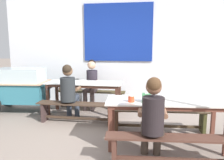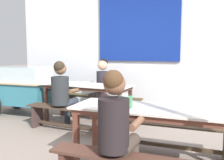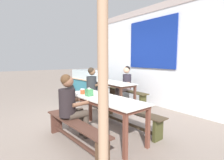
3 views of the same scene
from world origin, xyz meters
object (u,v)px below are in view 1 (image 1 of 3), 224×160
tissue_box (147,98)px  soup_bowl (83,81)px  condiment_jar (131,99)px  bench_far_back (91,96)px  dining_table_far (84,86)px  person_left_back_turned (69,89)px  person_center_facing (91,81)px  person_near_front (153,115)px  bench_near_front (172,146)px  dining_table_near (165,105)px  food_cart (20,86)px  bench_far_front (76,110)px  bench_near_back (159,117)px

tissue_box → soup_bowl: bearing=132.6°
condiment_jar → bench_far_back: bearing=118.3°
dining_table_far → condiment_jar: condiment_jar is taller
person_left_back_turned → tissue_box: 1.91m
bench_far_back → person_left_back_turned: size_ratio=1.46×
dining_table_far → person_left_back_turned: person_left_back_turned is taller
person_center_facing → person_near_front: bearing=-59.7°
dining_table_far → bench_near_front: (1.76, -2.04, -0.38)m
dining_table_near → bench_near_front: bearing=-85.5°
dining_table_near → bench_near_front: (0.05, -0.61, -0.39)m
dining_table_near → person_center_facing: size_ratio=1.53×
bench_near_front → bench_far_back: bearing=123.5°
food_cart → tissue_box: 3.40m
bench_far_front → soup_bowl: size_ratio=9.60×
condiment_jar → person_left_back_turned: bearing=142.2°
dining_table_near → bench_far_front: (-1.71, 0.82, -0.39)m
bench_near_back → bench_near_front: 1.23m
dining_table_near → tissue_box: size_ratio=12.11×
person_left_back_turned → condiment_jar: bearing=-37.8°
person_left_back_turned → tissue_box: (1.60, -1.04, 0.13)m
bench_near_back → person_center_facing: bearing=140.4°
bench_near_back → person_center_facing: size_ratio=1.50×
bench_near_back → condiment_jar: bearing=-121.3°
food_cart → condiment_jar: food_cart is taller
bench_far_front → person_center_facing: size_ratio=1.34×
bench_far_back → bench_near_back: 2.19m
person_center_facing → person_left_back_turned: bearing=-101.1°
bench_near_back → dining_table_near: bearing=-85.5°
dining_table_near → person_center_facing: bearing=130.6°
person_near_front → dining_table_near: bearing=69.6°
food_cart → person_center_facing: bearing=19.1°
dining_table_far → person_center_facing: 0.54m
dining_table_far → soup_bowl: soup_bowl is taller
dining_table_far → food_cart: (-1.60, -0.03, -0.05)m
bench_near_back → tissue_box: 0.96m
bench_far_back → soup_bowl: (-0.03, -0.62, 0.48)m
dining_table_near → food_cart: size_ratio=1.14×
bench_far_front → tissue_box: bearing=-34.1°
person_near_front → condiment_jar: person_near_front is taller
bench_far_front → person_center_facing: 1.22m
food_cart → tissue_box: bearing=-27.1°
dining_table_near → condiment_jar: (-0.52, -0.17, 0.13)m
bench_far_front → condiment_jar: (1.19, -0.99, 0.52)m
bench_near_back → condiment_jar: 1.05m
dining_table_near → bench_far_back: bearing=129.9°
dining_table_far → person_center_facing: person_center_facing is taller
bench_near_front → food_cart: (-3.36, 2.01, 0.33)m
food_cart → person_center_facing: person_center_facing is taller
dining_table_far → bench_far_front: 0.73m
bench_near_back → dining_table_far: bearing=153.8°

